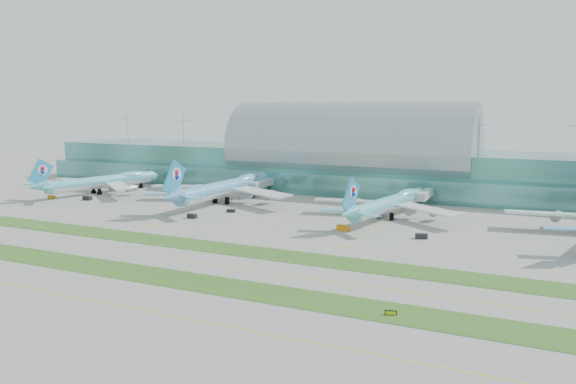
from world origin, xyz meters
The scene contains 18 objects.
ground centered at (0.00, 0.00, 0.00)m, with size 700.00×700.00×0.00m, color gray.
terminal centered at (0.01, 128.79, 14.23)m, with size 340.00×69.10×36.00m.
grass_strip_near centered at (0.00, -28.00, 0.04)m, with size 420.00×12.00×0.08m, color #2D591E.
grass_strip_far centered at (0.00, 2.00, 0.04)m, with size 420.00×12.00×0.08m, color #2D591E.
taxiline_a centered at (0.00, -48.00, 0.01)m, with size 420.00×0.35×0.01m, color yellow.
taxiline_b centered at (0.00, -14.00, 0.01)m, with size 420.00×0.35×0.01m, color yellow.
taxiline_c centered at (0.00, 18.00, 0.01)m, with size 420.00×0.35×0.01m, color yellow.
taxiline_d centered at (0.00, 40.00, 0.01)m, with size 420.00×0.35×0.01m, color yellow.
airliner_a centered at (-102.90, 67.93, 5.77)m, with size 57.56×66.63×18.70m.
airliner_b centered at (-36.45, 70.71, 6.69)m, with size 69.35×78.78×21.68m.
airliner_c centered at (36.14, 67.21, 5.69)m, with size 58.03×66.67×18.45m.
gse_a centered at (-112.45, 45.28, 0.75)m, with size 3.32×1.78×1.51m, color #C1820B.
gse_b centered at (-95.06, 49.24, 0.90)m, with size 3.87×2.19×1.79m, color black.
gse_c centered at (-30.16, 35.31, 0.79)m, with size 3.60×1.84×1.58m, color black.
gse_d centered at (-22.91, 51.34, 0.61)m, with size 3.30×1.54×1.22m, color black.
gse_e centered at (27.73, 39.05, 0.90)m, with size 4.18×1.98×1.81m, color orange.
gse_f centered at (53.82, 38.64, 0.82)m, with size 3.79×1.87×1.64m, color black.
taxiway_sign_east centered at (61.76, -29.37, 0.51)m, with size 2.44×0.78×1.03m.
Camera 1 is at (88.08, -134.97, 41.56)m, focal length 35.00 mm.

